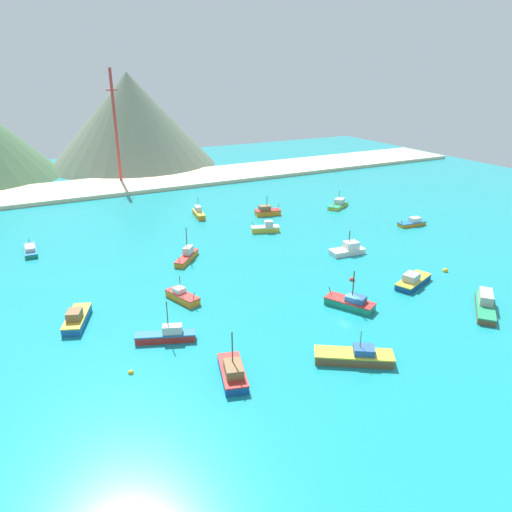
# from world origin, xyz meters

# --- Properties ---
(ground) EXTENTS (260.00, 280.00, 0.50)m
(ground) POSITION_xyz_m (0.00, 30.00, -0.25)
(ground) COLOR teal
(fishing_boat_0) EXTENTS (7.27, 4.35, 5.16)m
(fishing_boat_0) POSITION_xyz_m (14.41, 54.46, 1.01)
(fishing_boat_0) COLOR orange
(fishing_boat_0) RESTS_ON ground
(fishing_boat_1) EXTENTS (5.14, 8.60, 6.98)m
(fishing_boat_1) POSITION_xyz_m (-25.19, -8.32, 0.99)
(fishing_boat_1) COLOR #14478C
(fishing_boat_1) RESTS_ON ground
(fishing_boat_2) EXTENTS (10.73, 8.49, 4.82)m
(fishing_boat_2) POSITION_xyz_m (-8.62, -12.57, 0.85)
(fishing_boat_2) COLOR brown
(fishing_boat_2) RESTS_ON ground
(fishing_boat_3) EXTENTS (7.53, 3.07, 2.04)m
(fishing_boat_3) POSITION_xyz_m (42.69, 29.22, 0.73)
(fishing_boat_3) COLOR orange
(fishing_boat_3) RESTS_ON ground
(fishing_boat_4) EXTENTS (7.22, 4.43, 2.82)m
(fishing_boat_4) POSITION_xyz_m (7.26, 42.10, 0.94)
(fishing_boat_4) COLOR gold
(fishing_boat_4) RESTS_ON ground
(fishing_boat_5) EXTENTS (9.00, 5.06, 6.46)m
(fishing_boat_5) POSITION_xyz_m (-29.90, 4.67, 0.90)
(fishing_boat_5) COLOR red
(fishing_boat_5) RESTS_ON ground
(fishing_boat_6) EXTENTS (7.82, 3.90, 5.22)m
(fishing_boat_6) POSITION_xyz_m (16.02, 20.93, 0.94)
(fishing_boat_6) COLOR silver
(fishing_boat_6) RESTS_ON ground
(fishing_boat_7) EXTENTS (7.37, 7.94, 7.14)m
(fishing_boat_7) POSITION_xyz_m (-16.24, 33.40, 0.93)
(fishing_boat_7) COLOR orange
(fishing_boat_7) RESTS_ON ground
(fishing_boat_8) EXTENTS (6.57, 8.73, 6.75)m
(fishing_boat_8) POSITION_xyz_m (0.84, 0.52, 0.91)
(fishing_boat_8) COLOR #198466
(fishing_boat_8) RESTS_ON ground
(fishing_boat_9) EXTENTS (2.79, 9.34, 1.86)m
(fishing_boat_9) POSITION_xyz_m (-44.92, 53.44, 0.68)
(fishing_boat_9) COLOR #198466
(fishing_boat_9) RESTS_ON ground
(fishing_boat_10) EXTENTS (10.18, 9.46, 2.72)m
(fishing_boat_10) POSITION_xyz_m (20.31, -10.45, 1.00)
(fishing_boat_10) COLOR brown
(fishing_boat_10) RESTS_ON ground
(fishing_boat_11) EXTENTS (5.82, 9.11, 2.78)m
(fishing_boat_11) POSITION_xyz_m (-40.93, 16.10, 0.97)
(fishing_boat_11) COLOR #1E5BA8
(fishing_boat_11) RESTS_ON ground
(fishing_boat_12) EXTENTS (3.09, 7.65, 5.35)m
(fishing_boat_12) POSITION_xyz_m (-2.68, 61.49, 0.99)
(fishing_boat_12) COLOR orange
(fishing_boat_12) RESTS_ON ground
(fishing_boat_13) EXTENTS (8.72, 7.01, 4.82)m
(fishing_boat_13) POSITION_xyz_m (36.27, 51.75, 0.81)
(fishing_boat_13) COLOR gold
(fishing_boat_13) RESTS_ON ground
(fishing_boat_14) EXTENTS (9.61, 6.20, 2.56)m
(fishing_boat_14) POSITION_xyz_m (16.64, 2.38, 0.89)
(fishing_boat_14) COLOR #14478C
(fishing_boat_14) RESTS_ON ground
(fishing_boat_15) EXTENTS (4.41, 7.47, 4.51)m
(fishing_boat_15) POSITION_xyz_m (-23.40, 16.19, 0.80)
(fishing_boat_15) COLOR orange
(fishing_boat_15) RESTS_ON ground
(buoy_0) EXTENTS (1.04, 1.04, 1.04)m
(buoy_0) POSITION_xyz_m (27.03, 4.10, 0.18)
(buoy_0) COLOR gold
(buoy_0) RESTS_ON ground
(buoy_1) EXTENTS (0.98, 0.98, 0.98)m
(buoy_1) POSITION_xyz_m (8.02, 9.25, 0.17)
(buoy_1) COLOR red
(buoy_1) RESTS_ON ground
(buoy_2) EXTENTS (0.72, 0.72, 0.72)m
(buoy_2) POSITION_xyz_m (-36.74, -1.01, 0.13)
(buoy_2) COLOR gold
(buoy_2) RESTS_ON ground
(beach_strip) EXTENTS (247.00, 25.30, 1.20)m
(beach_strip) POSITION_xyz_m (0.00, 105.33, 0.60)
(beach_strip) COLOR beige
(beach_strip) RESTS_ON ground
(hill_central) EXTENTS (65.29, 65.29, 35.56)m
(hill_central) POSITION_xyz_m (0.67, 141.48, 17.78)
(hill_central) COLOR #60705B
(hill_central) RESTS_ON ground
(radio_tower) EXTENTS (3.72, 2.98, 37.20)m
(radio_tower) POSITION_xyz_m (-12.03, 109.98, 18.97)
(radio_tower) COLOR #B7332D
(radio_tower) RESTS_ON ground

